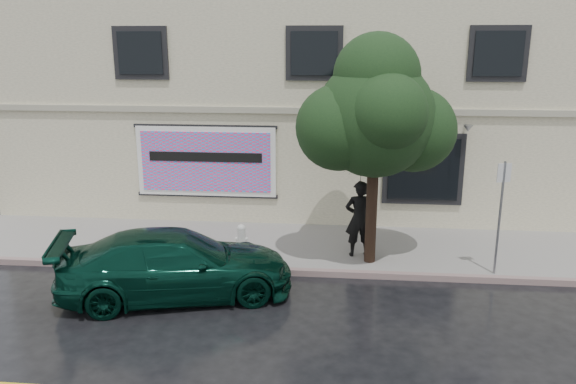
# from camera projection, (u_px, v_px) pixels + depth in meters

# --- Properties ---
(ground) EXTENTS (90.00, 90.00, 0.00)m
(ground) POSITION_uv_depth(u_px,v_px,m) (300.00, 303.00, 12.26)
(ground) COLOR black
(ground) RESTS_ON ground
(sidewalk) EXTENTS (20.00, 3.50, 0.15)m
(sidewalk) POSITION_uv_depth(u_px,v_px,m) (309.00, 247.00, 15.37)
(sidewalk) COLOR gray
(sidewalk) RESTS_ON ground
(curb) EXTENTS (20.00, 0.18, 0.16)m
(curb) POSITION_uv_depth(u_px,v_px,m) (305.00, 272.00, 13.68)
(curb) COLOR gray
(curb) RESTS_ON ground
(building) EXTENTS (20.00, 8.12, 7.00)m
(building) POSITION_uv_depth(u_px,v_px,m) (319.00, 100.00, 20.00)
(building) COLOR beige
(building) RESTS_ON ground
(billboard) EXTENTS (4.30, 0.16, 2.20)m
(billboard) POSITION_uv_depth(u_px,v_px,m) (206.00, 161.00, 16.75)
(billboard) COLOR white
(billboard) RESTS_ON ground
(car) EXTENTS (5.52, 3.53, 1.49)m
(car) POSITION_uv_depth(u_px,v_px,m) (176.00, 264.00, 12.43)
(car) COLOR #072D22
(car) RESTS_ON ground
(pedestrian) EXTENTS (0.79, 0.57, 1.99)m
(pedestrian) POSITION_uv_depth(u_px,v_px,m) (359.00, 219.00, 14.32)
(pedestrian) COLOR black
(pedestrian) RESTS_ON sidewalk
(umbrella) EXTENTS (0.98, 0.98, 0.71)m
(umbrella) POSITION_uv_depth(u_px,v_px,m) (361.00, 167.00, 13.97)
(umbrella) COLOR black
(umbrella) RESTS_ON pedestrian
(street_tree) EXTENTS (2.84, 2.84, 5.05)m
(street_tree) POSITION_uv_depth(u_px,v_px,m) (375.00, 119.00, 13.25)
(street_tree) COLOR black
(street_tree) RESTS_ON sidewalk
(fire_hydrant) EXTENTS (0.32, 0.30, 0.78)m
(fire_hydrant) POSITION_uv_depth(u_px,v_px,m) (242.00, 239.00, 14.65)
(fire_hydrant) COLOR beige
(fire_hydrant) RESTS_ON sidewalk
(sign_pole) EXTENTS (0.33, 0.10, 2.74)m
(sign_pole) POSITION_uv_depth(u_px,v_px,m) (501.00, 208.00, 13.01)
(sign_pole) COLOR gray
(sign_pole) RESTS_ON sidewalk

